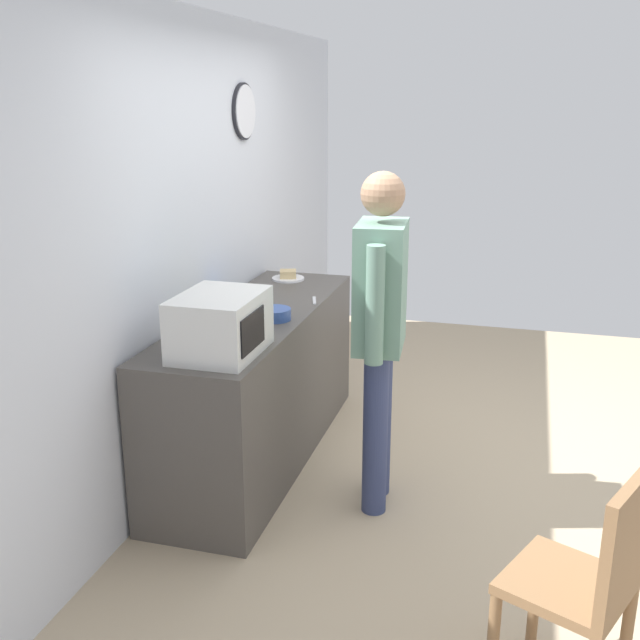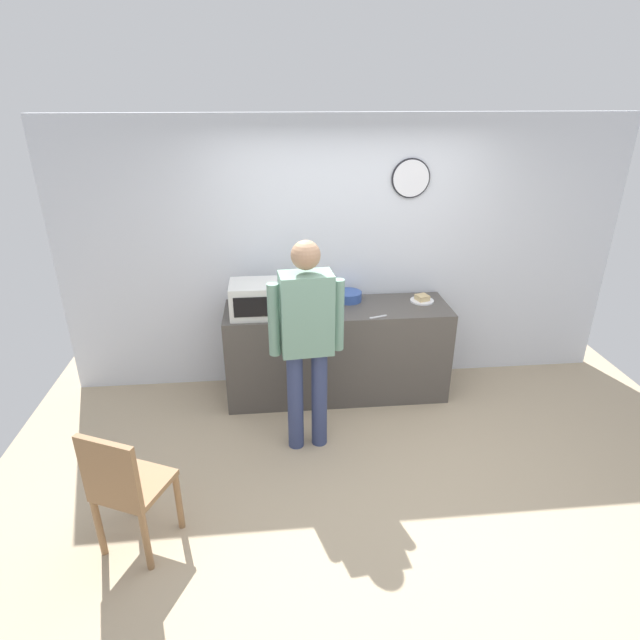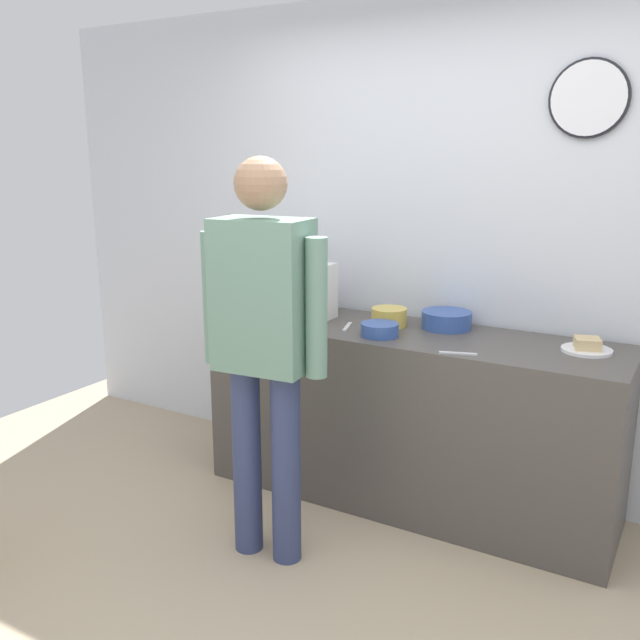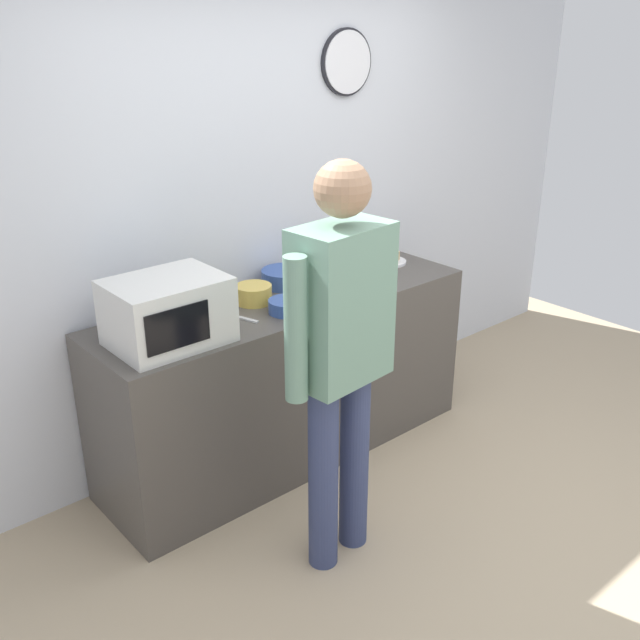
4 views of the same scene
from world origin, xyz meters
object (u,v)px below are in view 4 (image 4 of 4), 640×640
(spoon_utensil, at_px, (366,297))
(person_standing, at_px, (341,343))
(microwave, at_px, (168,311))
(fork_utensil, at_px, (244,318))
(sandwich_plate, at_px, (387,259))
(cereal_bowl, at_px, (287,306))
(mixing_bowl, at_px, (254,294))
(salad_bowl, at_px, (285,278))

(spoon_utensil, relative_size, person_standing, 0.10)
(microwave, xyz_separation_m, fork_utensil, (0.41, 0.01, -0.15))
(sandwich_plate, bearing_deg, cereal_bowl, -166.63)
(person_standing, bearing_deg, fork_utensil, 88.04)
(cereal_bowl, bearing_deg, mixing_bowl, 102.20)
(salad_bowl, relative_size, spoon_utensil, 1.50)
(microwave, relative_size, sandwich_plate, 2.23)
(microwave, bearing_deg, salad_bowl, 16.28)
(salad_bowl, bearing_deg, spoon_utensil, -63.83)
(cereal_bowl, xyz_separation_m, person_standing, (-0.24, -0.65, 0.10))
(person_standing, bearing_deg, sandwich_plate, 36.69)
(salad_bowl, relative_size, person_standing, 0.14)
(cereal_bowl, bearing_deg, spoon_utensil, -13.85)
(microwave, distance_m, person_standing, 0.81)
(spoon_utensil, bearing_deg, sandwich_plate, 33.75)
(salad_bowl, distance_m, mixing_bowl, 0.30)
(sandwich_plate, bearing_deg, person_standing, -143.31)
(sandwich_plate, bearing_deg, mixing_bowl, -179.64)
(fork_utensil, height_order, spoon_utensil, same)
(sandwich_plate, height_order, mixing_bowl, mixing_bowl)
(mixing_bowl, relative_size, person_standing, 0.10)
(person_standing, bearing_deg, cereal_bowl, 69.78)
(fork_utensil, distance_m, person_standing, 0.73)
(sandwich_plate, xyz_separation_m, cereal_bowl, (-0.93, -0.22, 0.01))
(salad_bowl, xyz_separation_m, person_standing, (-0.47, -0.97, 0.09))
(mixing_bowl, xyz_separation_m, spoon_utensil, (0.49, -0.32, -0.04))
(microwave, distance_m, sandwich_plate, 1.57)
(microwave, bearing_deg, sandwich_plate, 5.83)
(mixing_bowl, height_order, spoon_utensil, mixing_bowl)
(microwave, distance_m, fork_utensil, 0.43)
(person_standing, bearing_deg, microwave, 117.98)
(sandwich_plate, xyz_separation_m, person_standing, (-1.18, -0.88, 0.11))
(microwave, xyz_separation_m, cereal_bowl, (0.62, -0.06, -0.12))
(sandwich_plate, relative_size, fork_utensil, 1.32)
(sandwich_plate, relative_size, mixing_bowl, 1.21)
(mixing_bowl, distance_m, person_standing, 0.90)
(fork_utensil, distance_m, spoon_utensil, 0.68)
(microwave, bearing_deg, person_standing, -62.02)
(spoon_utensil, distance_m, person_standing, 0.88)
(mixing_bowl, bearing_deg, cereal_bowl, -77.80)
(mixing_bowl, bearing_deg, sandwich_plate, 0.36)
(mixing_bowl, height_order, person_standing, person_standing)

